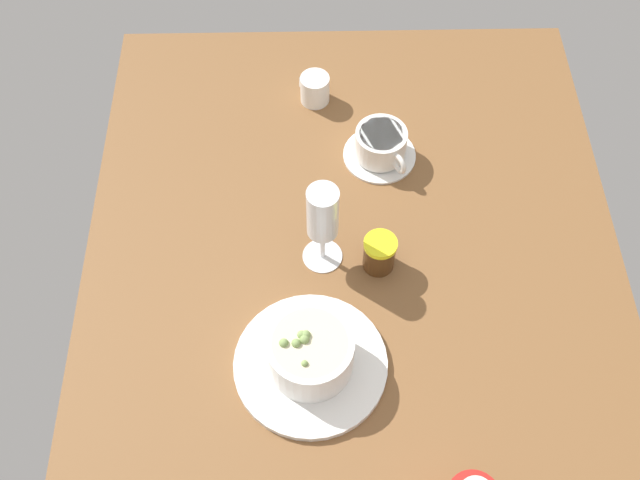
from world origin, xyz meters
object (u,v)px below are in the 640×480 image
object	(u,v)px
jam_jar	(379,254)
porridge_bowl	(310,356)
coffee_cup	(381,145)
wine_glass	(323,217)
creamer_jug	(314,89)

from	to	relation	value
jam_jar	porridge_bowl	bearing A→B (deg)	-32.55
coffee_cup	jam_jar	size ratio (longest dim) A/B	2.01
porridge_bowl	wine_glass	xyz separation A→B (cm)	(-18.35, 2.09, 7.32)
creamer_jug	wine_glass	bearing A→B (deg)	1.27
coffee_cup	creamer_jug	distance (cm)	17.22
coffee_cup	wine_glass	distance (cm)	23.68
porridge_bowl	jam_jar	distance (cm)	19.87
wine_glass	jam_jar	bearing A→B (deg)	79.42
porridge_bowl	jam_jar	bearing A→B (deg)	147.45
porridge_bowl	coffee_cup	distance (cm)	40.10
porridge_bowl	wine_glass	bearing A→B (deg)	173.50
porridge_bowl	creamer_jug	size ratio (longest dim) A/B	3.57
wine_glass	jam_jar	world-z (taller)	wine_glass
porridge_bowl	jam_jar	size ratio (longest dim) A/B	3.50
creamer_jug	jam_jar	size ratio (longest dim) A/B	0.98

